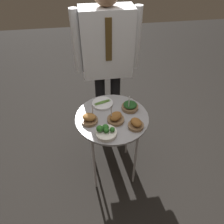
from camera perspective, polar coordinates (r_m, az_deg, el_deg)
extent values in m
plane|color=black|center=(2.29, 0.00, -14.42)|extent=(8.00, 8.00, 0.00)
cylinder|color=#939399|center=(1.75, 0.00, -1.45)|extent=(0.59, 0.59, 0.02)
cylinder|color=#B7B7BC|center=(1.93, 6.10, -12.22)|extent=(0.02, 0.02, 0.69)
cylinder|color=#B7B7BC|center=(1.90, -4.63, -13.51)|extent=(0.02, 0.02, 0.69)
cylinder|color=#B7B7BC|center=(2.15, 3.98, -4.75)|extent=(0.02, 0.02, 0.69)
cylinder|color=#B7B7BC|center=(2.12, -5.45, -5.74)|extent=(0.02, 0.02, 0.69)
cylinder|color=brown|center=(1.70, 0.96, -2.05)|extent=(0.13, 0.13, 0.03)
ellipsoid|color=brown|center=(1.68, 0.97, -1.10)|extent=(0.14, 0.14, 0.05)
cylinder|color=silver|center=(1.64, -0.18, -0.61)|extent=(0.01, 0.01, 0.17)
cylinder|color=silver|center=(1.60, -1.52, -5.58)|extent=(0.16, 0.16, 0.03)
sphere|color=#2D7028|center=(1.58, 0.09, -4.61)|extent=(0.04, 0.04, 0.04)
sphere|color=#2D7028|center=(1.58, -1.71, -4.04)|extent=(0.05, 0.05, 0.05)
sphere|color=#2D7028|center=(1.58, -3.24, -4.38)|extent=(0.05, 0.05, 0.05)
sphere|color=#2D7028|center=(1.57, -1.51, -4.80)|extent=(0.04, 0.04, 0.04)
cylinder|color=brown|center=(1.71, -5.87, -2.24)|extent=(0.13, 0.13, 0.03)
ellipsoid|color=#93602D|center=(1.68, -5.96, -1.31)|extent=(0.12, 0.10, 0.05)
cylinder|color=silver|center=(1.68, -5.07, -0.05)|extent=(0.01, 0.01, 0.15)
cylinder|color=silver|center=(1.86, -2.48, 2.22)|extent=(0.18, 0.18, 0.02)
ellipsoid|color=#5B8938|center=(1.84, -2.36, 2.40)|extent=(0.15, 0.05, 0.01)
ellipsoid|color=#5B8938|center=(1.85, -2.50, 2.58)|extent=(0.15, 0.05, 0.01)
ellipsoid|color=#5B8938|center=(1.86, -2.63, 2.76)|extent=(0.15, 0.05, 0.01)
cylinder|color=brown|center=(1.82, 4.71, 1.22)|extent=(0.14, 0.14, 0.03)
ellipsoid|color=#194219|center=(1.80, 4.76, 1.94)|extent=(0.11, 0.11, 0.03)
cylinder|color=silver|center=(1.75, 4.44, 2.07)|extent=(0.01, 0.01, 0.15)
cylinder|color=brown|center=(1.67, 6.24, -3.58)|extent=(0.12, 0.12, 0.03)
ellipsoid|color=brown|center=(1.64, 6.33, -2.68)|extent=(0.11, 0.12, 0.05)
cylinder|color=black|center=(2.34, -2.96, 1.67)|extent=(0.10, 0.10, 0.79)
cylinder|color=black|center=(2.36, 0.82, 2.03)|extent=(0.10, 0.10, 0.79)
cube|color=silver|center=(1.98, -1.32, 17.54)|extent=(0.45, 0.22, 0.60)
cube|color=#4C3819|center=(1.85, -0.89, 18.18)|extent=(0.05, 0.01, 0.36)
cylinder|color=silver|center=(1.96, -9.25, 17.52)|extent=(0.07, 0.07, 0.55)
cylinder|color=silver|center=(2.02, 6.40, 18.49)|extent=(0.07, 0.07, 0.55)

